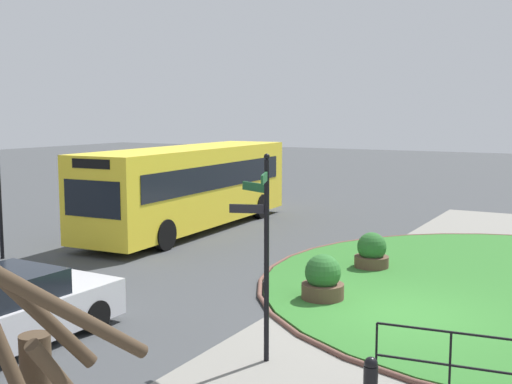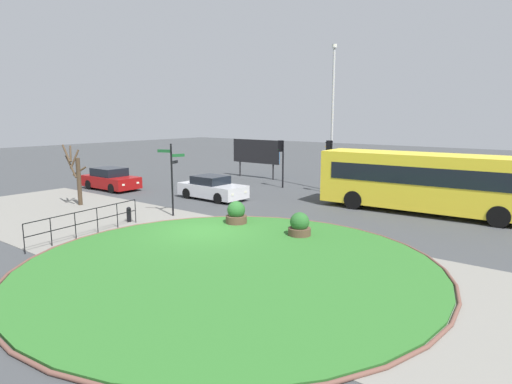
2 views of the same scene
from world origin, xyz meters
The scene contains 8 objects.
ground centered at (0.00, 0.00, 0.00)m, with size 120.00×120.00×0.00m, color #3D3F42.
sidewalk_paving centered at (0.00, -1.76, 0.01)m, with size 32.00×8.49×0.02m, color gray.
signpost_directional centered at (-3.52, 1.36, 2.14)m, with size 0.98×0.92×3.64m.
bollard_foreground centered at (-4.18, -0.81, 0.38)m, with size 0.22×0.22×0.74m.
bus_yellow centered at (6.32, 9.81, 1.65)m, with size 10.98×3.10×3.07m.
car_near_lane centered at (-5.12, 5.90, 0.66)m, with size 4.30×2.00×1.41m.
planter_near_signpost centered at (0.23, 1.86, 0.50)m, with size 0.97×0.97×1.12m.
planter_kerbside centered at (3.65, 1.88, 0.47)m, with size 0.94×0.94×1.06m.
Camera 1 is at (-12.87, -3.74, 4.32)m, focal length 44.66 mm.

